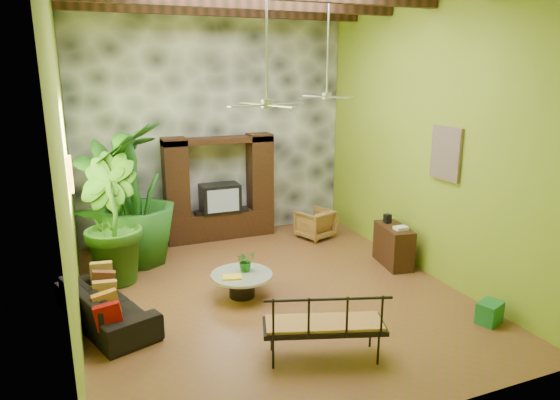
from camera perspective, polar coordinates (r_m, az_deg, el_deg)
name	(u,v)px	position (r m, az deg, el deg)	size (l,w,h in m)	color
ground	(271,293)	(8.63, -1.03, -10.53)	(7.00, 7.00, 0.00)	brown
back_wall	(213,125)	(11.21, -7.65, 8.54)	(6.00, 0.02, 5.00)	olive
left_wall	(64,159)	(7.38, -23.46, 4.29)	(0.02, 7.00, 5.00)	olive
right_wall	(426,137)	(9.39, 16.36, 6.90)	(0.02, 7.00, 5.00)	olive
stone_accent_wall	(214,125)	(11.15, -7.57, 8.51)	(5.98, 0.10, 4.98)	#323539
entertainment_center	(220,196)	(11.13, -6.90, 0.49)	(2.40, 0.55, 2.30)	black
ceiling_fan_front	(267,89)	(7.37, -1.49, 12.54)	(1.28, 1.28, 1.86)	#ACACB1
ceiling_fan_back	(327,85)	(9.56, 5.39, 12.98)	(1.28, 1.28, 1.86)	#ACACB1
wall_art_mask	(70,174)	(8.44, -22.84, 2.75)	(0.06, 0.32, 0.55)	gold
wall_art_painting	(446,153)	(8.93, 18.44, 5.07)	(0.06, 0.70, 0.90)	navy
sofa	(106,304)	(7.99, -19.29, -11.19)	(2.07, 0.81, 0.60)	black
wicker_armchair	(315,224)	(11.23, 4.00, -2.71)	(0.69, 0.71, 0.65)	olive
tall_plant_a	(110,204)	(10.05, -18.90, -0.40)	(1.26, 0.86, 2.40)	#23661A
tall_plant_b	(109,220)	(9.21, -18.93, -2.16)	(1.25, 1.01, 2.27)	#2B6019
tall_plant_c	(134,194)	(9.91, -16.32, 0.68)	(1.55, 1.55, 2.76)	#1F5817
coffee_table	(242,282)	(8.43, -4.37, -9.30)	(1.02, 1.02, 0.40)	black
centerpiece_plant	(246,261)	(8.43, -3.95, -6.93)	(0.32, 0.28, 0.36)	#1C5E18
yellow_tray	(232,277)	(8.22, -5.50, -8.77)	(0.30, 0.22, 0.03)	yellow
iron_bench	(327,323)	(6.60, 5.37, -13.82)	(1.67, 1.05, 0.57)	black
side_console	(393,246)	(9.90, 12.84, -5.11)	(0.43, 0.97, 0.77)	#321E10
green_bin	(490,313)	(8.25, 22.83, -11.78)	(0.37, 0.28, 0.33)	#207A26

